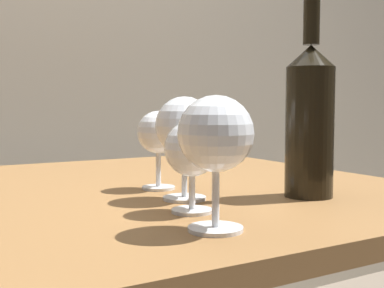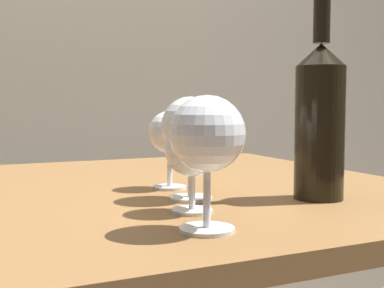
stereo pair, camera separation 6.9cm
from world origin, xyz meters
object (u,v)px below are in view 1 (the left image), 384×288
wine_glass_merlot (216,136)px  wine_glass_rose (158,134)px  wine_bottle (310,117)px  wine_glass_white (184,128)px  wine_glass_cabernet (192,151)px

wine_glass_merlot → wine_glass_rose: bearing=76.0°
wine_glass_merlot → wine_bottle: wine_bottle is taller
wine_glass_white → wine_bottle: bearing=-22.7°
wine_glass_rose → wine_glass_cabernet: bearing=-103.4°
wine_glass_cabernet → wine_glass_white: size_ratio=0.79×
wine_glass_merlot → wine_glass_cabernet: wine_glass_merlot is taller
wine_glass_rose → wine_bottle: (0.18, -0.19, 0.03)m
wine_glass_white → wine_glass_rose: size_ratio=1.17×
wine_glass_merlot → wine_glass_white: wine_glass_white is taller
wine_glass_merlot → wine_bottle: (0.25, 0.11, 0.02)m
wine_glass_cabernet → wine_glass_rose: bearing=76.6°
wine_glass_rose → wine_bottle: size_ratio=0.41×
wine_bottle → wine_glass_merlot: bearing=-156.3°
wine_bottle → wine_glass_cabernet: bearing=-177.7°
wine_glass_white → wine_bottle: (0.19, -0.08, 0.02)m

